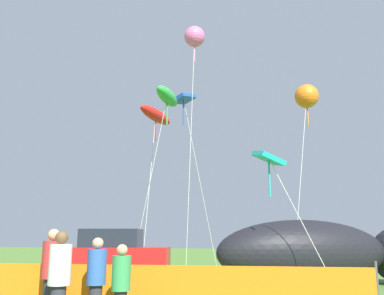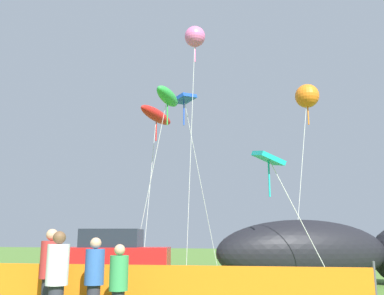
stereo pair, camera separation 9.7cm
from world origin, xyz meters
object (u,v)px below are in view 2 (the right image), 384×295
at_px(parked_car, 115,257).
at_px(kite_blue_box, 185,102).
at_px(kite_red_lizard, 156,116).
at_px(kite_teal_diamond, 269,160).
at_px(folding_chair, 296,282).
at_px(kite_orange_flower, 307,96).
at_px(kite_green_fish, 167,97).
at_px(spectator_in_red_shirt, 50,272).
at_px(kite_pink_octopus, 195,37).
at_px(spectator_in_green_shirt, 57,278).
at_px(spectator_in_grey_shirt, 94,278).
at_px(inflatable_cat, 322,255).
at_px(spectator_in_blue_shirt, 118,284).

distance_m(parked_car, kite_blue_box, 7.94).
height_order(kite_red_lizard, kite_teal_diamond, kite_red_lizard).
relative_size(folding_chair, kite_orange_flower, 0.11).
bearing_deg(kite_teal_diamond, kite_orange_flower, 74.32).
relative_size(kite_teal_diamond, kite_green_fish, 0.57).
xyz_separation_m(kite_red_lizard, kite_green_fish, (1.38, -2.10, 0.15)).
xyz_separation_m(folding_chair, spectator_in_red_shirt, (-4.60, -4.52, 0.49)).
xyz_separation_m(parked_car, kite_red_lizard, (-0.06, 3.95, 6.66)).
height_order(kite_red_lizard, kite_orange_flower, kite_orange_flower).
bearing_deg(folding_chair, kite_pink_octopus, 152.54).
bearing_deg(kite_teal_diamond, kite_pink_octopus, 134.10).
bearing_deg(spectator_in_green_shirt, spectator_in_red_shirt, 131.95).
relative_size(folding_chair, kite_green_fish, 0.11).
bearing_deg(folding_chair, kite_blue_box, 154.90).
xyz_separation_m(spectator_in_grey_shirt, kite_blue_box, (-1.68, 10.60, 7.08)).
distance_m(spectator_in_red_shirt, spectator_in_green_shirt, 1.12).
xyz_separation_m(kite_red_lizard, kite_orange_flower, (7.27, -0.35, 0.15)).
relative_size(parked_car, kite_blue_box, 0.51).
height_order(inflatable_cat, kite_orange_flower, kite_orange_flower).
xyz_separation_m(spectator_in_blue_shirt, kite_green_fish, (-2.64, 9.35, 6.94)).
distance_m(parked_car, spectator_in_grey_shirt, 7.96).
bearing_deg(kite_red_lizard, kite_pink_octopus, -19.63).
bearing_deg(kite_teal_diamond, kite_blue_box, 136.73).
relative_size(spectator_in_blue_shirt, kite_green_fish, 0.19).
relative_size(spectator_in_red_shirt, spectator_in_grey_shirt, 1.10).
distance_m(spectator_in_red_shirt, spectator_in_blue_shirt, 1.79).
xyz_separation_m(parked_car, inflatable_cat, (7.46, 1.84, 0.10)).
bearing_deg(spectator_in_grey_shirt, inflatable_cat, 65.37).
distance_m(kite_orange_flower, kite_blue_box, 5.61).
bearing_deg(spectator_in_blue_shirt, parked_car, 117.78).
relative_size(spectator_in_red_shirt, kite_orange_flower, 0.23).
bearing_deg(kite_blue_box, folding_chair, -49.06).
distance_m(parked_car, folding_chair, 7.31).
bearing_deg(spectator_in_blue_shirt, spectator_in_grey_shirt, 158.94).
distance_m(kite_red_lizard, kite_teal_diamond, 8.38).
bearing_deg(kite_teal_diamond, spectator_in_green_shirt, -112.77).
relative_size(spectator_in_red_shirt, kite_pink_octopus, 0.16).
distance_m(inflatable_cat, spectator_in_grey_shirt, 10.00).
bearing_deg(parked_car, spectator_in_red_shirt, -88.05).
bearing_deg(spectator_in_green_shirt, parked_car, 110.27).
bearing_deg(kite_green_fish, kite_blue_box, 78.89).
bearing_deg(kite_orange_flower, kite_teal_diamond, -105.68).
relative_size(folding_chair, kite_pink_octopus, 0.08).
distance_m(kite_teal_diamond, kite_orange_flower, 5.75).
xyz_separation_m(inflatable_cat, kite_teal_diamond, (-1.48, -2.61, 3.18)).
height_order(spectator_in_red_shirt, kite_green_fish, kite_green_fish).
distance_m(spectator_in_green_shirt, kite_green_fish, 12.07).
height_order(spectator_in_blue_shirt, kite_blue_box, kite_blue_box).
bearing_deg(inflatable_cat, kite_orange_flower, 69.71).
height_order(folding_chair, kite_blue_box, kite_blue_box).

